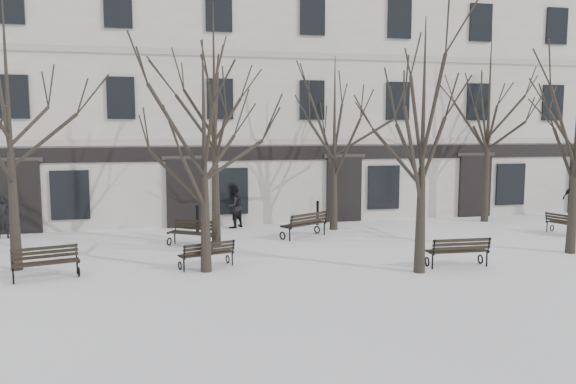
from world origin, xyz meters
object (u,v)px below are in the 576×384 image
object	(u,v)px
tree_0	(7,94)
tree_1	(204,129)
bench_4	(305,224)
tree_2	(423,115)
bench_1	(207,253)
bench_3	(194,232)
bench_0	(46,262)
bench_5	(567,223)
bench_2	(458,250)

from	to	relation	value
tree_0	tree_1	size ratio (longest dim) A/B	1.24
bench_4	tree_2	bearing A→B (deg)	78.19
bench_1	bench_3	xyz separation A→B (m)	(-0.22, 3.30, 0.05)
tree_1	bench_4	xyz separation A→B (m)	(4.11, 4.35, -3.62)
tree_1	bench_0	bearing A→B (deg)	177.43
tree_1	bench_4	size ratio (longest dim) A/B	3.28
bench_0	bench_4	size ratio (longest dim) A/B	0.91
bench_4	bench_1	bearing A→B (deg)	13.91
tree_1	bench_1	bearing A→B (deg)	81.13
bench_3	bench_5	world-z (taller)	bench_3
tree_0	tree_2	bearing A→B (deg)	-13.94
bench_2	bench_5	world-z (taller)	bench_2
bench_4	tree_1	bearing A→B (deg)	16.20
bench_3	bench_5	xyz separation A→B (m)	(14.47, -1.08, -0.04)
tree_2	bench_5	bearing A→B (deg)	26.28
tree_0	bench_5	bearing A→B (deg)	3.49
bench_0	bench_1	world-z (taller)	bench_0
bench_2	bench_5	xyz separation A→B (m)	(6.82, 3.75, -0.05)
tree_2	bench_4	distance (m)	7.32
tree_1	bench_3	xyz separation A→B (m)	(-0.16, 3.69, -3.66)
tree_0	bench_0	xyz separation A→B (m)	(1.04, -1.21, -4.68)
tree_0	bench_2	distance (m)	14.01
bench_0	bench_4	world-z (taller)	bench_4
bench_4	bench_0	bearing A→B (deg)	-4.51
tree_2	bench_1	distance (m)	7.50
bench_0	bench_2	xyz separation A→B (m)	(11.92, -1.33, 0.03)
tree_1	bench_1	world-z (taller)	tree_1
bench_4	bench_5	xyz separation A→B (m)	(10.20, -1.74, -0.09)
bench_1	bench_4	bearing A→B (deg)	-154.73
tree_1	bench_0	xyz separation A→B (m)	(-4.43, 0.20, -3.68)
bench_5	tree_1	bearing A→B (deg)	82.23
tree_0	tree_2	size ratio (longest dim) A/B	1.14
tree_0	tree_1	bearing A→B (deg)	-14.43
bench_1	bench_5	size ratio (longest dim) A/B	0.99
bench_0	bench_4	bearing A→B (deg)	11.39
bench_2	tree_1	bearing A→B (deg)	-6.45
bench_0	bench_5	bearing A→B (deg)	-7.18
tree_2	bench_2	xyz separation A→B (m)	(1.42, 0.32, -4.04)
tree_1	bench_5	bearing A→B (deg)	10.36
tree_0	tree_1	world-z (taller)	tree_0
tree_2	bench_0	size ratio (longest dim) A/B	3.94
bench_2	bench_5	bearing A→B (deg)	-149.07
bench_4	bench_5	world-z (taller)	bench_4
tree_2	bench_3	bearing A→B (deg)	140.41
bench_0	bench_3	world-z (taller)	bench_3
bench_2	bench_4	world-z (taller)	bench_4
tree_0	bench_1	size ratio (longest dim) A/B	4.77
tree_0	bench_5	distance (m)	20.38
bench_2	bench_5	size ratio (longest dim) A/B	1.08
tree_0	bench_4	distance (m)	11.04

